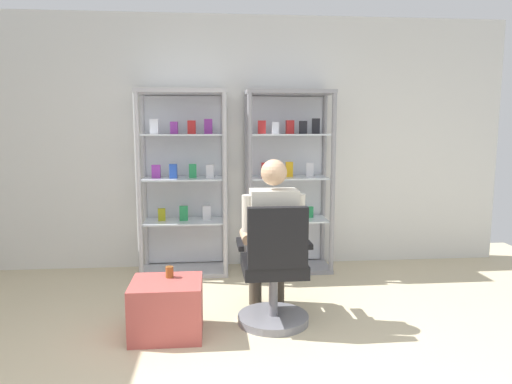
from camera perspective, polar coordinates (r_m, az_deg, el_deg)
The scene contains 7 objects.
back_wall at distance 5.18m, azimuth -2.59°, elevation 5.91°, with size 6.00×0.10×2.70m, color silver.
display_cabinet_left at distance 4.98m, azimuth -8.76°, elevation 1.29°, with size 0.90×0.45×1.90m.
display_cabinet_right at distance 5.03m, azimuth 3.83°, elevation 1.48°, with size 0.90×0.45×1.90m.
office_chair at distance 3.67m, azimuth 2.24°, elevation -10.16°, with size 0.56×0.56×0.96m.
seated_shopkeeper at distance 3.74m, azimuth 1.90°, elevation -4.75°, with size 0.49×0.57×1.29m.
storage_crate at distance 3.64m, azimuth -10.73°, elevation -13.64°, with size 0.52×0.46×0.41m, color #B24C47.
tea_glass at distance 3.64m, azimuth -10.43°, elevation -9.50°, with size 0.06×0.06×0.08m, color brown.
Camera 1 is at (-0.24, -2.17, 1.54)m, focal length 33.04 mm.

